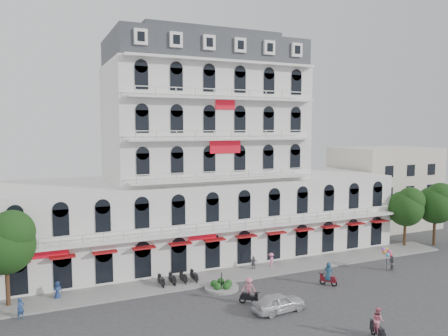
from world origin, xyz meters
TOP-DOWN VIEW (x-y plane):
  - ground at (0.00, 0.00)m, footprint 120.00×120.00m
  - sidewalk at (0.00, 9.00)m, footprint 53.00×4.00m
  - main_building at (0.00, 18.00)m, footprint 45.00×15.00m
  - flank_building_east at (30.00, 20.00)m, footprint 14.00×10.00m
  - traffic_island at (-3.00, 6.00)m, footprint 3.20×3.20m
  - parked_scooter_row at (-6.35, 8.80)m, footprint 4.40×1.80m
  - tree_west_inner at (-20.95, 9.48)m, footprint 4.76×4.76m
  - tree_east_inner at (24.05, 9.98)m, footprint 4.40×4.37m
  - tree_east_outer at (28.05, 8.98)m, footprint 4.65×4.65m
  - parked_car at (-0.70, -0.48)m, footprint 4.64×2.12m
  - rider_southwest at (3.36, -7.29)m, footprint 0.86×1.69m
  - rider_east at (6.71, 2.75)m, footprint 1.21×1.41m
  - rider_center at (-2.24, 1.92)m, footprint 1.44×1.26m
  - pedestrian_left at (-17.12, 9.50)m, footprint 0.92×0.75m
  - pedestrian_mid at (2.19, 9.50)m, footprint 0.96×0.60m
  - pedestrian_right at (4.32, 9.50)m, footprint 1.22×1.11m
  - pedestrian_far at (-20.00, 6.57)m, footprint 0.74×0.68m
  - balloon_vendor at (15.22, 3.61)m, footprint 1.37×1.28m

SIDE VIEW (x-z plane):
  - ground at x=0.00m, z-range 0.00..0.00m
  - parked_scooter_row at x=-6.35m, z-range -0.55..0.55m
  - sidewalk at x=0.00m, z-range 0.00..0.16m
  - traffic_island at x=-3.00m, z-range -0.54..1.06m
  - pedestrian_mid at x=2.19m, z-range 0.00..1.53m
  - parked_car at x=-0.70m, z-range 0.00..1.54m
  - pedestrian_left at x=-17.12m, z-range 0.00..1.62m
  - pedestrian_right at x=4.32m, z-range 0.00..1.64m
  - pedestrian_far at x=-20.00m, z-range 0.00..1.70m
  - rider_east at x=6.71m, z-range 0.01..2.28m
  - rider_southwest at x=3.36m, z-range 0.04..2.37m
  - rider_center at x=-2.24m, z-range 0.08..2.40m
  - balloon_vendor at x=15.22m, z-range 0.06..2.51m
  - tree_east_inner at x=24.05m, z-range 1.43..9.00m
  - tree_east_outer at x=28.05m, z-range 1.52..9.58m
  - tree_west_inner at x=-20.95m, z-range 1.56..9.81m
  - flank_building_east at x=30.00m, z-range 0.00..12.00m
  - main_building at x=0.00m, z-range -2.94..22.86m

